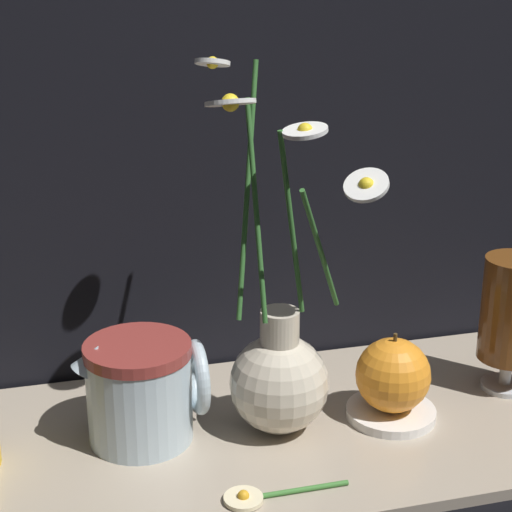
% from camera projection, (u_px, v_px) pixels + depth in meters
% --- Properties ---
extents(ground_plane, '(6.00, 6.00, 0.00)m').
position_uv_depth(ground_plane, '(246.00, 442.00, 0.88)').
color(ground_plane, black).
extents(shelf, '(0.77, 0.32, 0.01)m').
position_uv_depth(shelf, '(246.00, 437.00, 0.88)').
color(shelf, tan).
rests_on(shelf, ground_plane).
extents(vase_with_flowers, '(0.17, 0.14, 0.38)m').
position_uv_depth(vase_with_flowers, '(279.00, 370.00, 0.87)').
color(vase_with_flowers, beige).
rests_on(vase_with_flowers, shelf).
extents(ceramic_pitcher, '(0.13, 0.11, 0.12)m').
position_uv_depth(ceramic_pitcher, '(142.00, 386.00, 0.85)').
color(ceramic_pitcher, silver).
rests_on(ceramic_pitcher, shelf).
extents(tea_glass, '(0.07, 0.07, 0.16)m').
position_uv_depth(tea_glass, '(512.00, 312.00, 0.94)').
color(tea_glass, silver).
rests_on(tea_glass, shelf).
extents(saucer_plate, '(0.10, 0.10, 0.01)m').
position_uv_depth(saucer_plate, '(391.00, 412.00, 0.91)').
color(saucer_plate, white).
rests_on(saucer_plate, shelf).
extents(orange_fruit, '(0.08, 0.08, 0.09)m').
position_uv_depth(orange_fruit, '(393.00, 375.00, 0.89)').
color(orange_fruit, orange).
rests_on(orange_fruit, saucer_plate).
extents(loose_daisy, '(0.12, 0.04, 0.01)m').
position_uv_depth(loose_daisy, '(258.00, 496.00, 0.77)').
color(loose_daisy, '#3D7A33').
rests_on(loose_daisy, shelf).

